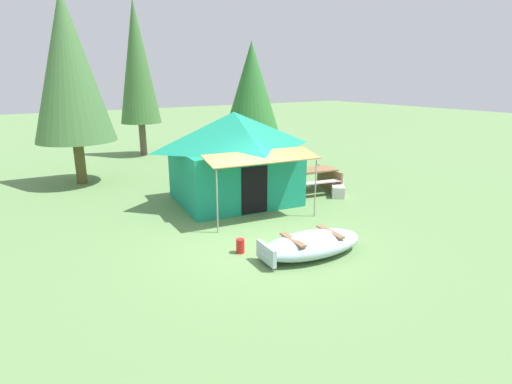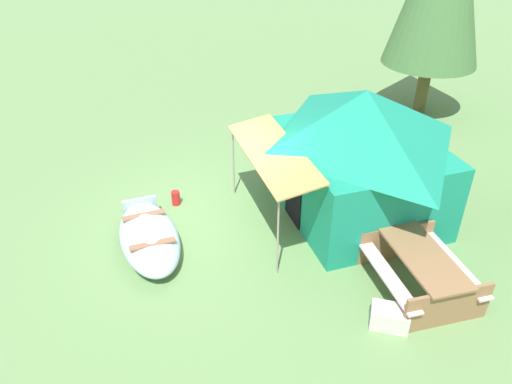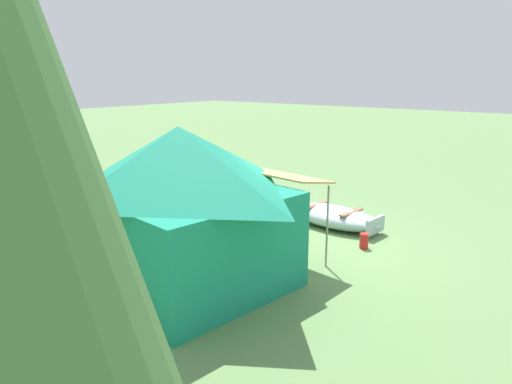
{
  "view_description": "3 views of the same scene",
  "coord_description": "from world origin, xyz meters",
  "px_view_note": "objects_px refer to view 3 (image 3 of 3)",
  "views": [
    {
      "loc": [
        -4.9,
        -7.41,
        3.63
      ],
      "look_at": [
        0.5,
        0.92,
        0.8
      ],
      "focal_mm": 28.57,
      "sensor_mm": 36.0,
      "label": 1
    },
    {
      "loc": [
        7.91,
        -2.78,
        5.99
      ],
      "look_at": [
        0.65,
        0.69,
        0.83
      ],
      "focal_mm": 34.76,
      "sensor_mm": 36.0,
      "label": 2
    },
    {
      "loc": [
        -4.64,
        7.98,
        3.46
      ],
      "look_at": [
        1.08,
        0.64,
        1.12
      ],
      "focal_mm": 32.91,
      "sensor_mm": 36.0,
      "label": 3
    }
  ],
  "objects_px": {
    "canvas_cabin_tent": "(181,203)",
    "picnic_table": "(116,221)",
    "beached_rowboat": "(334,216)",
    "cooler_box": "(139,220)",
    "fuel_can": "(364,241)"
  },
  "relations": [
    {
      "from": "canvas_cabin_tent",
      "to": "picnic_table",
      "type": "distance_m",
      "value": 2.65
    },
    {
      "from": "beached_rowboat",
      "to": "canvas_cabin_tent",
      "type": "xyz_separation_m",
      "value": [
        0.61,
        4.22,
        1.13
      ]
    },
    {
      "from": "cooler_box",
      "to": "fuel_can",
      "type": "distance_m",
      "value": 5.11
    },
    {
      "from": "canvas_cabin_tent",
      "to": "cooler_box",
      "type": "height_order",
      "value": "canvas_cabin_tent"
    },
    {
      "from": "beached_rowboat",
      "to": "canvas_cabin_tent",
      "type": "distance_m",
      "value": 4.41
    },
    {
      "from": "canvas_cabin_tent",
      "to": "fuel_can",
      "type": "height_order",
      "value": "canvas_cabin_tent"
    },
    {
      "from": "fuel_can",
      "to": "beached_rowboat",
      "type": "bearing_deg",
      "value": -37.06
    },
    {
      "from": "beached_rowboat",
      "to": "cooler_box",
      "type": "relative_size",
      "value": 4.18
    },
    {
      "from": "beached_rowboat",
      "to": "fuel_can",
      "type": "bearing_deg",
      "value": 142.94
    },
    {
      "from": "beached_rowboat",
      "to": "cooler_box",
      "type": "distance_m",
      "value": 4.55
    },
    {
      "from": "canvas_cabin_tent",
      "to": "cooler_box",
      "type": "xyz_separation_m",
      "value": [
        2.93,
        -1.36,
        -1.2
      ]
    },
    {
      "from": "cooler_box",
      "to": "picnic_table",
      "type": "bearing_deg",
      "value": 116.12
    },
    {
      "from": "picnic_table",
      "to": "cooler_box",
      "type": "xyz_separation_m",
      "value": [
        0.47,
        -0.95,
        -0.3
      ]
    },
    {
      "from": "beached_rowboat",
      "to": "canvas_cabin_tent",
      "type": "relative_size",
      "value": 0.59
    },
    {
      "from": "cooler_box",
      "to": "beached_rowboat",
      "type": "bearing_deg",
      "value": -141.01
    }
  ]
}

